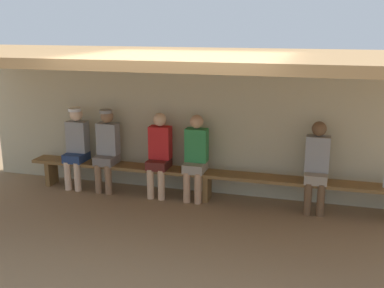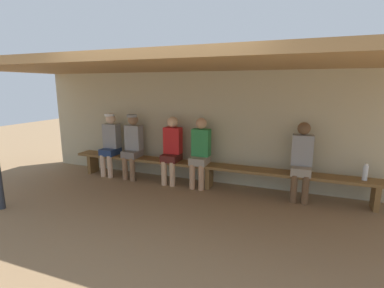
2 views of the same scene
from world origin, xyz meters
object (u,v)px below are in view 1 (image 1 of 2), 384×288
Objects in this scene: player_in_blue at (107,146)px; player_rightmost at (317,163)px; player_in_white at (76,144)px; player_with_sunglasses at (159,151)px; bench at (207,176)px; player_near_post at (196,154)px.

player_rightmost is at bearing -0.01° from player_in_blue.
player_with_sunglasses is (1.46, -0.00, -0.02)m from player_in_white.
player_rightmost is (3.31, -0.00, -0.02)m from player_in_blue.
bench is 4.46× the size of player_in_white.
player_near_post is (2.05, -0.00, -0.02)m from player_in_white.
player_near_post is 1.00× the size of player_with_sunglasses.
player_in_white reaches higher than bench.
player_in_white is 1.46m from player_with_sunglasses.
player_in_white is 0.56m from player_in_blue.
player_in_blue is 1.01× the size of player_with_sunglasses.
player_rightmost and player_with_sunglasses have the same top height.
player_in_white is 1.01× the size of player_with_sunglasses.
player_with_sunglasses is (-0.78, 0.00, 0.34)m from bench.
player_with_sunglasses is (-2.41, 0.00, 0.00)m from player_rightmost.
bench is at bearing -0.12° from player_in_blue.
player_in_white is at bearing 179.99° from player_rightmost.
bench is 4.46× the size of player_in_blue.
player_in_white reaches higher than player_with_sunglasses.
player_in_blue is (-1.50, 0.00, 0.02)m from player_near_post.
player_near_post is at bearing 179.07° from bench.
player_in_blue reaches higher than bench.
player_near_post is at bearing 0.00° from player_with_sunglasses.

